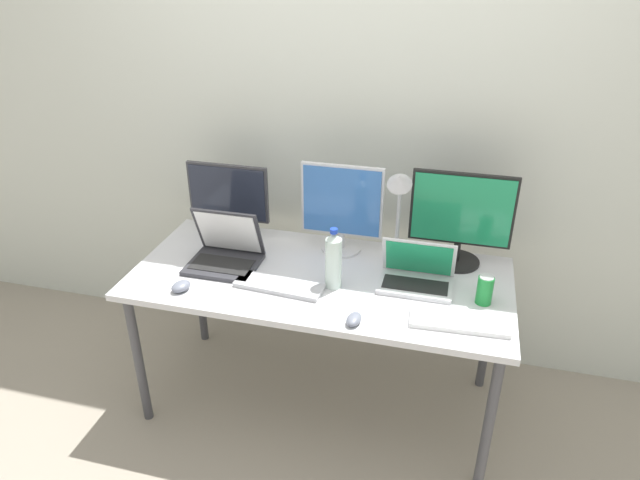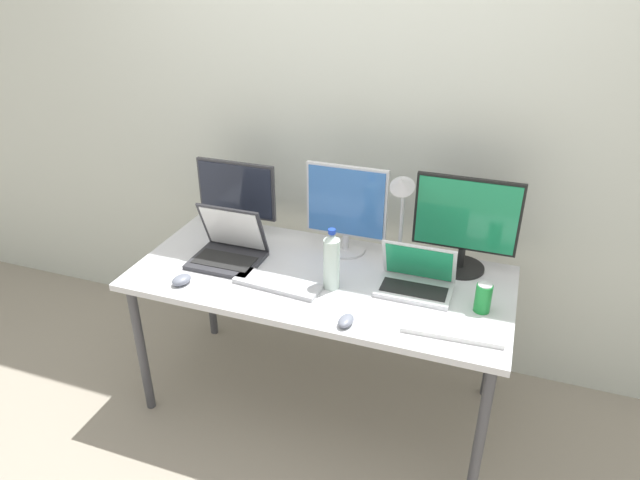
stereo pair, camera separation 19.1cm
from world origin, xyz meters
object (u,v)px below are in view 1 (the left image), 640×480
at_px(monitor_center, 342,207).
at_px(keyboard_main, 279,286).
at_px(monitor_left, 228,199).
at_px(laptop_secondary, 417,275).
at_px(mouse_by_keyboard, 354,319).
at_px(laptop_silver, 225,252).
at_px(soda_can_near_keyboard, 485,290).
at_px(work_desk, 320,287).
at_px(desk_lamp, 399,199).
at_px(mouse_by_laptop, 181,286).
at_px(keyboard_aux, 459,321).
at_px(monitor_right, 461,217).
at_px(water_bottle, 333,260).

distance_m(monitor_center, keyboard_main, 0.49).
distance_m(monitor_left, laptop_secondary, 1.00).
bearing_deg(mouse_by_keyboard, laptop_silver, 161.13).
height_order(laptop_secondary, soda_can_near_keyboard, laptop_secondary).
distance_m(work_desk, monitor_center, 0.39).
xyz_separation_m(work_desk, monitor_center, (0.04, 0.26, 0.29)).
bearing_deg(mouse_by_keyboard, desk_lamp, 85.97).
relative_size(monitor_left, laptop_secondary, 1.31).
bearing_deg(soda_can_near_keyboard, mouse_by_laptop, -169.68).
xyz_separation_m(monitor_center, laptop_secondary, (0.39, -0.23, -0.18)).
bearing_deg(keyboard_main, keyboard_aux, -0.49).
distance_m(laptop_silver, mouse_by_laptop, 0.28).
bearing_deg(monitor_right, monitor_center, -178.59).
relative_size(keyboard_main, desk_lamp, 0.81).
height_order(laptop_silver, laptop_secondary, laptop_silver).
distance_m(work_desk, soda_can_near_keyboard, 0.72).
bearing_deg(work_desk, laptop_silver, -179.55).
relative_size(monitor_left, mouse_by_laptop, 4.50).
bearing_deg(water_bottle, monitor_right, 34.48).
relative_size(monitor_right, soda_can_near_keyboard, 3.63).
distance_m(keyboard_aux, soda_can_near_keyboard, 0.20).
xyz_separation_m(water_bottle, soda_can_near_keyboard, (0.63, 0.03, -0.07)).
bearing_deg(laptop_secondary, water_bottle, -163.09).
xyz_separation_m(monitor_center, mouse_by_laptop, (-0.58, -0.53, -0.21)).
distance_m(monitor_center, mouse_by_keyboard, 0.64).
bearing_deg(keyboard_main, mouse_by_laptop, -158.12).
height_order(monitor_left, monitor_right, monitor_right).
height_order(monitor_center, water_bottle, monitor_center).
xyz_separation_m(mouse_by_keyboard, mouse_by_laptop, (-0.77, 0.05, 0.00)).
bearing_deg(mouse_by_keyboard, work_desk, 130.93).
distance_m(keyboard_aux, mouse_by_keyboard, 0.41).
relative_size(laptop_silver, water_bottle, 1.13).
distance_m(keyboard_aux, mouse_by_laptop, 1.17).
bearing_deg(desk_lamp, mouse_by_keyboard, -99.99).
height_order(monitor_center, keyboard_main, monitor_center).
bearing_deg(mouse_by_keyboard, keyboard_aux, 20.73).
bearing_deg(laptop_secondary, monitor_center, 149.51).
relative_size(work_desk, desk_lamp, 3.52).
xyz_separation_m(laptop_silver, mouse_by_laptop, (-0.10, -0.26, -0.04)).
xyz_separation_m(monitor_center, keyboard_aux, (0.58, -0.47, -0.22)).
relative_size(keyboard_main, mouse_by_keyboard, 4.14).
height_order(monitor_center, monitor_right, monitor_right).
relative_size(keyboard_aux, soda_can_near_keyboard, 3.05).
relative_size(monitor_center, desk_lamp, 0.91).
bearing_deg(desk_lamp, keyboard_aux, -51.66).
xyz_separation_m(monitor_left, keyboard_aux, (1.16, -0.47, -0.19)).
bearing_deg(mouse_by_laptop, mouse_by_keyboard, 14.32).
xyz_separation_m(monitor_right, keyboard_main, (-0.73, -0.42, -0.23)).
height_order(keyboard_aux, mouse_by_keyboard, mouse_by_keyboard).
xyz_separation_m(work_desk, keyboard_aux, (0.62, -0.21, 0.07)).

